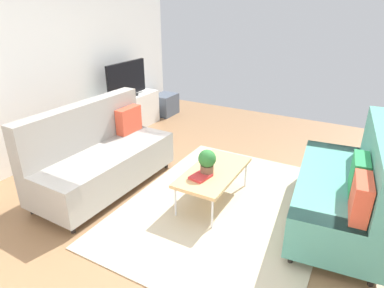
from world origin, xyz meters
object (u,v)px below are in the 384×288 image
object	(u,v)px
potted_plant	(207,161)
couch_green	(346,188)
coffee_table	(214,172)
vase_0	(103,100)
storage_trunk	(165,104)
bottle_0	(113,98)
tv	(127,80)
tv_console	(129,113)
couch_beige	(101,156)
table_book_0	(201,176)

from	to	relation	value
potted_plant	couch_green	bearing A→B (deg)	-74.21
coffee_table	vase_0	world-z (taller)	vase_0
storage_trunk	vase_0	world-z (taller)	vase_0
coffee_table	bottle_0	distance (m)	2.66
coffee_table	tv	distance (m)	2.90
tv_console	coffee_table	bearing A→B (deg)	-120.39
storage_trunk	couch_beige	bearing A→B (deg)	-162.02
vase_0	storage_trunk	bearing A→B (deg)	-5.10
tv	potted_plant	world-z (taller)	tv
couch_green	vase_0	size ratio (longest dim) A/B	13.30
couch_beige	storage_trunk	distance (m)	3.09
tv	table_book_0	xyz separation A→B (m)	(-1.68, -2.40, -0.52)
storage_trunk	vase_0	distance (m)	1.76
couch_green	potted_plant	xyz separation A→B (m)	(-0.41, 1.45, 0.14)
tv_console	bottle_0	bearing A→B (deg)	-174.66
vase_0	tv_console	bearing A→B (deg)	-4.93
storage_trunk	table_book_0	bearing A→B (deg)	-140.17
couch_beige	table_book_0	bearing A→B (deg)	97.90
couch_beige	storage_trunk	xyz separation A→B (m)	(2.93, 0.95, -0.22)
couch_green	tv_console	world-z (taller)	couch_green
vase_0	potted_plant	bearing A→B (deg)	-111.67
table_book_0	bottle_0	size ratio (longest dim) A/B	1.44
couch_beige	tv_console	size ratio (longest dim) A/B	1.37
storage_trunk	tv	bearing A→B (deg)	175.84
couch_beige	coffee_table	distance (m)	1.47
couch_green	bottle_0	distance (m)	3.93
tv_console	table_book_0	xyz separation A→B (m)	(-1.68, -2.42, 0.11)
coffee_table	tv	xyz separation A→B (m)	(1.45, 2.45, 0.56)
couch_green	table_book_0	world-z (taller)	couch_green
couch_beige	potted_plant	xyz separation A→B (m)	(0.26, -1.39, 0.15)
storage_trunk	table_book_0	world-z (taller)	table_book_0
tv_console	storage_trunk	xyz separation A→B (m)	(1.10, -0.10, -0.10)
couch_beige	couch_green	xyz separation A→B (m)	(0.67, -2.84, 0.01)
couch_green	table_book_0	xyz separation A→B (m)	(-0.52, 1.48, -0.01)
couch_beige	vase_0	bearing A→B (deg)	-137.23
coffee_table	tv	size ratio (longest dim) A/B	1.10
tv_console	storage_trunk	distance (m)	1.11
couch_green	coffee_table	distance (m)	1.45
tv	potted_plant	xyz separation A→B (m)	(-1.57, -2.42, -0.36)
vase_0	tv	bearing A→B (deg)	-6.88
tv	bottle_0	bearing A→B (deg)	-177.32
coffee_table	vase_0	distance (m)	2.69
potted_plant	bottle_0	size ratio (longest dim) A/B	1.83
bottle_0	vase_0	bearing A→B (deg)	149.39
tv	storage_trunk	bearing A→B (deg)	-4.16
tv	couch_green	bearing A→B (deg)	-106.66
storage_trunk	bottle_0	bearing A→B (deg)	177.75
potted_plant	table_book_0	xyz separation A→B (m)	(-0.11, 0.02, -0.15)
couch_green	tv	size ratio (longest dim) A/B	1.97
table_book_0	bottle_0	world-z (taller)	bottle_0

